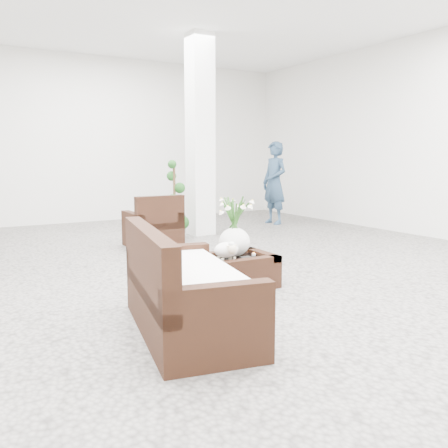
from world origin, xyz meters
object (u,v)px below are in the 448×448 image
loveseat (189,280)px  armchair (153,220)px  coffee_table (231,273)px  topiary (174,200)px

loveseat → armchair: bearing=-6.5°
armchair → loveseat: size_ratio=0.51×
armchair → loveseat: 3.79m
coffee_table → armchair: bearing=86.4°
coffee_table → topiary: topiary is taller
coffee_table → loveseat: 1.38m
loveseat → topiary: topiary is taller
coffee_table → loveseat: (-0.97, -0.95, 0.27)m
coffee_table → armchair: armchair is taller
armchair → topiary: topiary is taller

